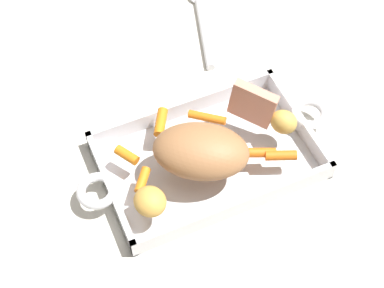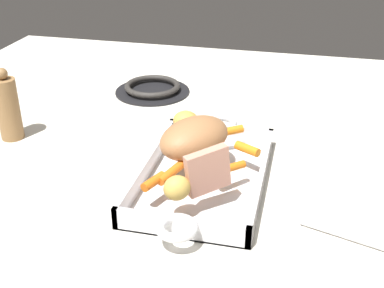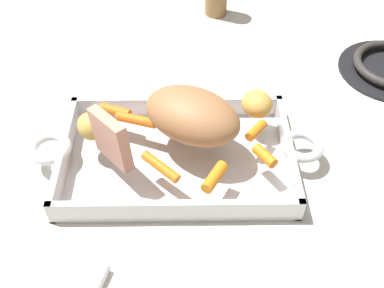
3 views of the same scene
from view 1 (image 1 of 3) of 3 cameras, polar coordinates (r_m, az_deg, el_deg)
ground_plane at (r=0.97m, az=1.60°, el=-1.74°), size 1.68×1.68×0.00m
roasting_dish at (r=0.96m, az=1.62°, el=-1.29°), size 0.45×0.23×0.04m
pork_roast at (r=0.89m, az=0.89°, el=-0.71°), size 0.18×0.16×0.07m
roast_slice_thick at (r=0.95m, az=6.05°, el=3.96°), size 0.07×0.07×0.08m
baby_carrot_southeast at (r=0.93m, az=6.33°, el=-0.86°), size 0.07×0.04×0.02m
baby_carrot_long at (r=0.90m, az=-4.95°, el=-3.60°), size 0.04×0.04×0.02m
baby_carrot_northwest at (r=0.92m, az=-6.50°, el=-1.10°), size 0.04×0.04×0.02m
baby_carrot_center_left at (r=0.96m, az=-3.12°, el=2.18°), size 0.04×0.05×0.02m
baby_carrot_short at (r=0.93m, az=8.84°, el=-1.13°), size 0.05×0.03×0.02m
baby_carrot_northeast at (r=0.96m, az=1.51°, el=2.66°), size 0.06×0.05×0.02m
potato_golden_small at (r=0.86m, az=-4.20°, el=-5.72°), size 0.06×0.06×0.04m
potato_corner at (r=0.95m, az=9.11°, el=2.17°), size 0.06×0.06×0.04m
serving_spoon at (r=1.19m, az=0.96°, el=12.57°), size 0.10×0.24×0.02m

